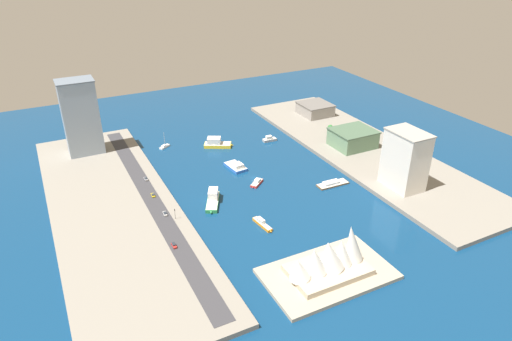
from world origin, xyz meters
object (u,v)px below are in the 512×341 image
object	(u,v)px
water_taxi_orange	(262,224)
catamaran_blue	(236,166)
ferry_yellow_fast	(216,143)
barge_flat_brown	(332,184)
pickup_red	(174,245)
tower_tall_glass	(81,117)
hotel_broad_white	(405,160)
carpark_squat_concrete	(315,109)
sedan_silver	(146,179)
ferry_green_doubledeck	(213,199)
tugboat_red	(257,183)
yacht_sleek_gray	(270,139)
terminal_long_green	(353,138)
traffic_light_waterfront	(175,212)
opera_landmark	(330,258)
sailboat_small_white	(165,146)
van_white	(165,214)
taxi_yellow_cab	(153,195)

from	to	relation	value
water_taxi_orange	catamaran_blue	size ratio (longest dim) A/B	0.86
ferry_yellow_fast	water_taxi_orange	distance (m)	113.46
barge_flat_brown	pickup_red	world-z (taller)	pickup_red
tower_tall_glass	hotel_broad_white	bearing A→B (deg)	139.68
water_taxi_orange	tower_tall_glass	size ratio (longest dim) A/B	0.31
catamaran_blue	carpark_squat_concrete	xyz separation A→B (m)	(-105.34, -60.46, 6.15)
carpark_squat_concrete	pickup_red	distance (m)	217.45
sedan_silver	ferry_green_doubledeck	bearing A→B (deg)	125.82
water_taxi_orange	tugboat_red	size ratio (longest dim) A/B	1.45
barge_flat_brown	yacht_sleek_gray	xyz separation A→B (m)	(2.40, -81.79, 0.54)
terminal_long_green	traffic_light_waterfront	size ratio (longest dim) A/B	4.74
terminal_long_green	traffic_light_waterfront	xyz separation A→B (m)	(151.27, 35.96, -2.28)
water_taxi_orange	hotel_broad_white	bearing A→B (deg)	177.80
opera_landmark	catamaran_blue	bearing A→B (deg)	-93.58
water_taxi_orange	tower_tall_glass	xyz separation A→B (m)	(72.98, -141.35, 28.55)
yacht_sleek_gray	carpark_squat_concrete	world-z (taller)	carpark_squat_concrete
yacht_sleek_gray	catamaran_blue	bearing A→B (deg)	35.80
sailboat_small_white	terminal_long_green	size ratio (longest dim) A/B	0.40
barge_flat_brown	terminal_long_green	world-z (taller)	terminal_long_green
hotel_broad_white	sedan_silver	xyz separation A→B (m)	(143.48, -81.60, -17.85)
tugboat_red	opera_landmark	xyz separation A→B (m)	(10.35, 96.01, 9.06)
ferry_yellow_fast	yacht_sleek_gray	bearing A→B (deg)	167.69
carpark_squat_concrete	tower_tall_glass	xyz separation A→B (m)	(194.76, -9.64, 22.14)
catamaran_blue	opera_landmark	xyz separation A→B (m)	(7.69, 122.86, 8.60)
tugboat_red	catamaran_blue	world-z (taller)	catamaran_blue
traffic_light_waterfront	ferry_yellow_fast	bearing A→B (deg)	-124.96
catamaran_blue	van_white	xyz separation A→B (m)	(63.04, 39.99, 1.99)
water_taxi_orange	opera_landmark	distance (m)	53.09
water_taxi_orange	sailboat_small_white	bearing A→B (deg)	-82.08
tower_tall_glass	taxi_yellow_cab	xyz separation A→B (m)	(-25.95, 86.24, -26.37)
carpark_squat_concrete	terminal_long_green	distance (m)	72.23
ferry_yellow_fast	water_taxi_orange	size ratio (longest dim) A/B	1.31
yacht_sleek_gray	van_white	size ratio (longest dim) A/B	2.72
sailboat_small_white	van_white	size ratio (longest dim) A/B	2.71
terminal_long_green	catamaran_blue	bearing A→B (deg)	-6.53
barge_flat_brown	terminal_long_green	xyz separation A→B (m)	(-46.12, -39.67, 8.26)
tugboat_red	opera_landmark	size ratio (longest dim) A/B	0.28
water_taxi_orange	van_white	xyz separation A→B (m)	(46.61, -31.27, 2.26)
ferry_green_doubledeck	hotel_broad_white	bearing A→B (deg)	160.66
barge_flat_brown	pickup_red	distance (m)	115.83
taxi_yellow_cab	traffic_light_waterfront	xyz separation A→B (m)	(-4.49, 30.37, 3.49)
terminal_long_green	pickup_red	xyz separation A→B (m)	(160.02, 60.55, -5.67)
catamaran_blue	yacht_sleek_gray	size ratio (longest dim) A/B	1.60
taxi_yellow_cab	terminal_long_green	bearing A→B (deg)	-177.95
catamaran_blue	hotel_broad_white	xyz separation A→B (m)	(-81.60, 75.02, 19.82)
tugboat_red	taxi_yellow_cab	world-z (taller)	taxi_yellow_cab
ferry_yellow_fast	van_white	bearing A→B (deg)	51.13
pickup_red	taxi_yellow_cab	distance (m)	55.13
carpark_squat_concrete	sedan_silver	size ratio (longest dim) A/B	6.00
sailboat_small_white	yacht_sleek_gray	world-z (taller)	sailboat_small_white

